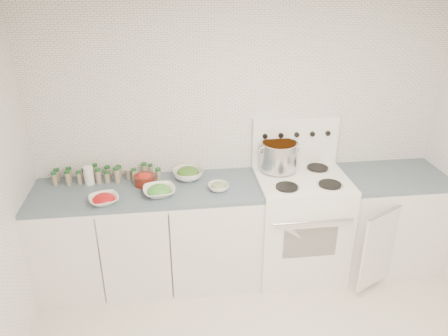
# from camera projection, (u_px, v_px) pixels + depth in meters

# --- Properties ---
(room_walls) EXTENTS (3.54, 3.04, 2.52)m
(room_walls) POSITION_uv_depth(u_px,v_px,m) (287.00, 174.00, 2.28)
(room_walls) COLOR white
(room_walls) RESTS_ON ground
(counter_left) EXTENTS (1.85, 0.62, 0.90)m
(counter_left) POSITION_uv_depth(u_px,v_px,m) (150.00, 236.00, 3.73)
(counter_left) COLOR white
(counter_left) RESTS_ON ground
(stove) EXTENTS (0.76, 0.70, 1.36)m
(stove) POSITION_uv_depth(u_px,v_px,m) (299.00, 221.00, 3.85)
(stove) COLOR white
(stove) RESTS_ON ground
(counter_right) EXTENTS (0.89, 0.82, 0.90)m
(counter_right) POSITION_uv_depth(u_px,v_px,m) (386.00, 220.00, 3.97)
(counter_right) COLOR white
(counter_right) RESTS_ON ground
(stock_pot) EXTENTS (0.34, 0.32, 0.24)m
(stock_pot) POSITION_uv_depth(u_px,v_px,m) (279.00, 155.00, 3.73)
(stock_pot) COLOR silver
(stock_pot) RESTS_ON stove
(bowl_tomato) EXTENTS (0.28, 0.28, 0.07)m
(bowl_tomato) POSITION_uv_depth(u_px,v_px,m) (104.00, 199.00, 3.32)
(bowl_tomato) COLOR white
(bowl_tomato) RESTS_ON counter_left
(bowl_snowpea) EXTENTS (0.28, 0.28, 0.08)m
(bowl_snowpea) POSITION_uv_depth(u_px,v_px,m) (159.00, 191.00, 3.44)
(bowl_snowpea) COLOR white
(bowl_snowpea) RESTS_ON counter_left
(bowl_broccoli) EXTENTS (0.26, 0.26, 0.10)m
(bowl_broccoli) POSITION_uv_depth(u_px,v_px,m) (188.00, 173.00, 3.70)
(bowl_broccoli) COLOR white
(bowl_broccoli) RESTS_ON counter_left
(bowl_zucchini) EXTENTS (0.20, 0.20, 0.07)m
(bowl_zucchini) POSITION_uv_depth(u_px,v_px,m) (219.00, 186.00, 3.52)
(bowl_zucchini) COLOR white
(bowl_zucchini) RESTS_ON counter_left
(bowl_pepper) EXTENTS (0.17, 0.17, 0.11)m
(bowl_pepper) POSITION_uv_depth(u_px,v_px,m) (145.00, 179.00, 3.59)
(bowl_pepper) COLOR #55170E
(bowl_pepper) RESTS_ON counter_left
(salt_canister) EXTENTS (0.09, 0.09, 0.16)m
(salt_canister) POSITION_uv_depth(u_px,v_px,m) (89.00, 175.00, 3.59)
(salt_canister) COLOR white
(salt_canister) RESTS_ON counter_left
(tin_can) EXTENTS (0.07, 0.07, 0.09)m
(tin_can) POSITION_uv_depth(u_px,v_px,m) (129.00, 174.00, 3.69)
(tin_can) COLOR #A8A08E
(tin_can) RESTS_ON counter_left
(spice_cluster) EXTENTS (0.89, 0.15, 0.14)m
(spice_cluster) POSITION_uv_depth(u_px,v_px,m) (104.00, 174.00, 3.66)
(spice_cluster) COLOR gray
(spice_cluster) RESTS_ON counter_left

